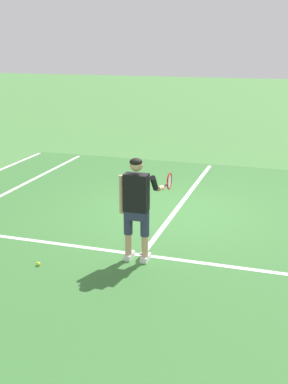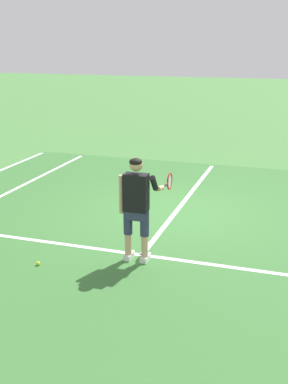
{
  "view_description": "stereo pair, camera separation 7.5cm",
  "coord_description": "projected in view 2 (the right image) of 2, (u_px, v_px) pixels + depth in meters",
  "views": [
    {
      "loc": [
        2.28,
        -9.35,
        3.42
      ],
      "look_at": [
        -0.02,
        -2.07,
        1.05
      ],
      "focal_mm": 45.47,
      "sensor_mm": 36.0,
      "label": 1
    },
    {
      "loc": [
        2.35,
        -9.32,
        3.42
      ],
      "look_at": [
        -0.02,
        -2.07,
        1.05
      ],
      "focal_mm": 45.47,
      "sensor_mm": 36.0,
      "label": 2
    }
  ],
  "objects": [
    {
      "name": "line_service",
      "position": [
        142.0,
        255.0,
        8.12
      ],
      "size": [
        8.23,
        0.1,
        0.01
      ],
      "primitive_type": "cube",
      "color": "white",
      "rests_on": "ground"
    },
    {
      "name": "ground_plane",
      "position": [
        176.0,
        212.0,
        10.17
      ],
      "size": [
        80.0,
        80.0,
        0.0
      ],
      "primitive_type": "plane",
      "color": "#477F3D"
    },
    {
      "name": "tennis_player",
      "position": [
        137.0,
        202.0,
        7.67
      ],
      "size": [
        0.63,
        1.12,
        1.71
      ],
      "color": "white",
      "rests_on": "ground"
    },
    {
      "name": "tennis_ball_near_feet",
      "position": [
        38.0,
        263.0,
        7.74
      ],
      "size": [
        0.07,
        0.07,
        0.07
      ],
      "primitive_type": "sphere",
      "color": "#CCE02D",
      "rests_on": "ground"
    },
    {
      "name": "line_centre_service",
      "position": [
        186.0,
        199.0,
        11.03
      ],
      "size": [
        0.1,
        6.4,
        0.01
      ],
      "primitive_type": "cube",
      "color": "white",
      "rests_on": "ground"
    },
    {
      "name": "court_inner_surface",
      "position": [
        164.0,
        227.0,
        9.35
      ],
      "size": [
        10.98,
        10.49,
        0.0
      ],
      "primitive_type": "cube",
      "color": "#387033",
      "rests_on": "ground"
    }
  ]
}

